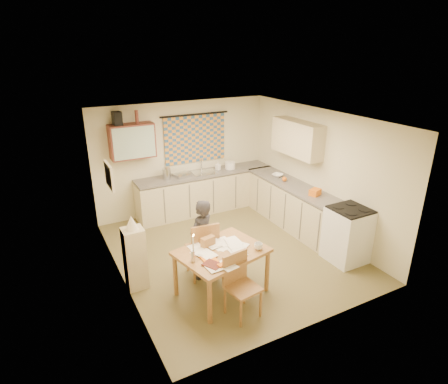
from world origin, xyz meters
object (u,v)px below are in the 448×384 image
counter_right (296,208)px  person (202,240)px  stove (348,234)px  shelf_stand (135,258)px  counter_back (208,191)px  chair_far (202,259)px  dining_table (222,272)px

counter_right → person: 2.61m
stove → shelf_stand: size_ratio=0.98×
counter_back → chair_far: size_ratio=3.24×
dining_table → person: 0.64m
dining_table → shelf_stand: shelf_stand is taller
chair_far → person: bearing=53.5°
dining_table → chair_far: bearing=83.7°
chair_far → person: person is taller
chair_far → shelf_stand: 1.10m
counter_back → dining_table: counter_back is taller
dining_table → person: bearing=85.4°
person → shelf_stand: (-1.04, 0.22, -0.17)m
dining_table → counter_right: bearing=14.7°
shelf_stand → counter_back: bearing=43.6°
counter_right → stove: 1.44m
counter_back → stove: size_ratio=3.29×
shelf_stand → chair_far: bearing=-11.0°
stove → chair_far: 2.60m
person → shelf_stand: bearing=-39.3°
counter_back → shelf_stand: shelf_stand is taller
counter_right → chair_far: 2.58m
counter_right → shelf_stand: bearing=-172.1°
chair_far → person: (-0.01, -0.02, 0.37)m
dining_table → shelf_stand: 1.37m
person → dining_table: bearing=71.0°
chair_far → counter_back: bearing=-110.8°
person → stove: bearing=136.5°
chair_far → shelf_stand: (-1.06, 0.21, 0.20)m
stove → person: size_ratio=0.73×
stove → counter_right: bearing=90.0°
stove → chair_far: bearing=163.4°
dining_table → counter_back: bearing=55.5°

